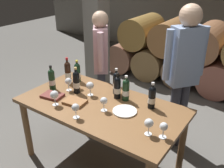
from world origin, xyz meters
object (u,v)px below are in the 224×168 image
Objects in this scene: sommelier_presenting at (184,68)px; wine_bottle_7 at (76,82)px; wine_glass_7 at (164,127)px; wine_glass_4 at (68,82)px; wine_glass_5 at (76,79)px; wine_glass_0 at (149,124)px; wine_glass_3 at (54,95)px; wine_bottle_6 at (52,79)px; dining_table at (101,112)px; tasting_notebook at (52,96)px; leather_ledger at (75,102)px; wine_bottle_5 at (152,97)px; wine_bottle_1 at (77,72)px; wine_bottle_3 at (117,87)px; serving_plate at (125,111)px; wine_glass_1 at (104,101)px; wine_glass_6 at (90,86)px; wine_bottle_2 at (116,83)px; wine_bottle_0 at (126,90)px; wine_glass_2 at (76,108)px; wine_bottle_4 at (68,72)px; taster_seated_left at (101,59)px.

wine_bottle_7 is at bearing -143.36° from sommelier_presenting.
wine_glass_4 is at bearing 171.74° from wine_glass_7.
wine_glass_0 is at bearing -15.78° from wine_glass_5.
wine_bottle_6 is at bearing 140.85° from wine_glass_3.
wine_glass_3 is 1.40m from sommelier_presenting.
dining_table is 0.52m from wine_glass_4.
tasting_notebook is 0.29m from leather_ledger.
dining_table is 5.86× the size of wine_bottle_6.
wine_bottle_6 reaches higher than wine_bottle_5.
wine_bottle_1 is 0.63m from wine_bottle_3.
leather_ledger is 0.92× the size of serving_plate.
wine_glass_1 is (-0.35, -0.31, -0.02)m from wine_bottle_5.
wine_bottle_6 is 1.84× the size of wine_glass_6.
dining_table is 11.63× the size of wine_glass_1.
dining_table is at bearing -88.66° from wine_bottle_2.
wine_bottle_2 reaches higher than leather_ledger.
wine_bottle_1 is (-0.73, 0.06, -0.00)m from wine_bottle_0.
wine_glass_3 is 0.09× the size of sommelier_presenting.
wine_bottle_2 is at bearing 32.20° from tasting_notebook.
wine_glass_2 is (-0.20, -0.55, -0.02)m from wine_bottle_0.
wine_glass_0 is 0.88m from wine_glass_6.
wine_bottle_4 reaches higher than wine_bottle_2.
sommelier_presenting reaches higher than wine_bottle_7.
wine_bottle_5 is at bearing 12.18° from wine_bottle_7.
wine_bottle_4 is (-0.07, -0.09, 0.02)m from wine_bottle_1.
wine_bottle_5 is (0.29, 0.01, -0.00)m from wine_bottle_0.
wine_bottle_6 is 0.27m from wine_glass_5.
dining_table is at bearing -126.95° from sommelier_presenting.
wine_bottle_1 is 1.72× the size of wine_glass_6.
wine_bottle_3 reaches higher than wine_glass_3.
taster_seated_left is (-1.17, 0.89, 0.05)m from wine_glass_0.
wine_glass_7 is at bearing 14.87° from wine_glass_0.
wine_bottle_4 is 0.21× the size of taster_seated_left.
wine_glass_2 is (-0.03, -0.62, -0.02)m from wine_bottle_2.
wine_glass_6 reaches higher than wine_glass_1.
wine_bottle_2 is 0.41m from serving_plate.
wine_glass_4 is at bearing -85.19° from taster_seated_left.
wine_bottle_6 reaches higher than wine_bottle_0.
wine_bottle_5 is 0.47m from wine_glass_1.
wine_bottle_0 is at bearing -127.17° from sommelier_presenting.
wine_glass_1 reaches higher than serving_plate.
wine_bottle_1 is (-0.57, 0.28, 0.21)m from dining_table.
taster_seated_left is (-0.02, 0.89, 0.15)m from tasting_notebook.
wine_bottle_2 is at bearing 150.49° from wine_glass_7.
wine_glass_6 is at bearing -28.56° from wine_bottle_1.
wine_bottle_5 is at bearing 113.70° from wine_glass_0.
taster_seated_left is (-0.17, 0.67, 0.03)m from wine_bottle_7.
wine_bottle_0 is 0.56m from wine_bottle_7.
wine_bottle_7 is (-0.54, -0.17, 0.01)m from wine_bottle_0.
leather_ledger is at bearing -170.55° from wine_glass_1.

